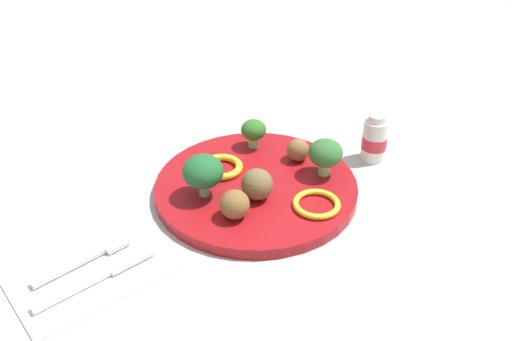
{
  "coord_description": "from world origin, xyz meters",
  "views": [
    {
      "loc": [
        -0.37,
        -0.5,
        0.45
      ],
      "look_at": [
        0.0,
        0.0,
        0.04
      ],
      "focal_mm": 38.38,
      "sensor_mm": 36.0,
      "label": 1
    }
  ],
  "objects_px": {
    "broccoli_floret_back_left": "(203,172)",
    "knife": "(100,275)",
    "meatball_mid_right": "(298,150)",
    "pepper_ring_back_right": "(221,167)",
    "fork": "(87,258)",
    "broccoli_floret_front_right": "(325,154)",
    "meatball_back_left": "(235,204)",
    "yogurt_bottle": "(375,139)",
    "broccoli_floret_far_rim": "(254,131)",
    "pepper_ring_back_left": "(317,204)",
    "meatball_mid_left": "(257,184)",
    "napkin": "(88,272)",
    "plate": "(256,187)"
  },
  "relations": [
    {
      "from": "meatball_mid_right",
      "to": "pepper_ring_back_right",
      "type": "xyz_separation_m",
      "value": [
        -0.11,
        0.04,
        -0.01
      ]
    },
    {
      "from": "knife",
      "to": "yogurt_bottle",
      "type": "bearing_deg",
      "value": 0.16
    },
    {
      "from": "pepper_ring_back_right",
      "to": "napkin",
      "type": "distance_m",
      "value": 0.24
    },
    {
      "from": "broccoli_floret_front_right",
      "to": "meatball_mid_right",
      "type": "bearing_deg",
      "value": 96.29
    },
    {
      "from": "pepper_ring_back_right",
      "to": "broccoli_floret_back_left",
      "type": "bearing_deg",
      "value": -143.66
    },
    {
      "from": "plate",
      "to": "broccoli_floret_back_left",
      "type": "height_order",
      "value": "broccoli_floret_back_left"
    },
    {
      "from": "broccoli_floret_back_left",
      "to": "pepper_ring_back_right",
      "type": "relative_size",
      "value": 0.96
    },
    {
      "from": "meatball_mid_right",
      "to": "fork",
      "type": "relative_size",
      "value": 0.27
    },
    {
      "from": "meatball_back_left",
      "to": "yogurt_bottle",
      "type": "xyz_separation_m",
      "value": [
        0.26,
        0.01,
        -0.0
      ]
    },
    {
      "from": "fork",
      "to": "broccoli_floret_front_right",
      "type": "bearing_deg",
      "value": -6.91
    },
    {
      "from": "broccoli_floret_back_left",
      "to": "pepper_ring_back_left",
      "type": "xyz_separation_m",
      "value": [
        0.1,
        -0.11,
        -0.03
      ]
    },
    {
      "from": "broccoli_floret_back_left",
      "to": "knife",
      "type": "bearing_deg",
      "value": -163.07
    },
    {
      "from": "meatball_mid_right",
      "to": "pepper_ring_back_right",
      "type": "height_order",
      "value": "meatball_mid_right"
    },
    {
      "from": "broccoli_floret_front_right",
      "to": "meatball_mid_left",
      "type": "distance_m",
      "value": 0.11
    },
    {
      "from": "meatball_mid_left",
      "to": "pepper_ring_back_right",
      "type": "bearing_deg",
      "value": 91.63
    },
    {
      "from": "meatball_back_left",
      "to": "broccoli_floret_back_left",
      "type": "bearing_deg",
      "value": 96.32
    },
    {
      "from": "meatball_mid_right",
      "to": "yogurt_bottle",
      "type": "relative_size",
      "value": 0.44
    },
    {
      "from": "broccoli_floret_front_right",
      "to": "meatball_mid_left",
      "type": "bearing_deg",
      "value": 174.59
    },
    {
      "from": "broccoli_floret_back_left",
      "to": "meatball_mid_left",
      "type": "bearing_deg",
      "value": -40.41
    },
    {
      "from": "broccoli_floret_back_left",
      "to": "meatball_back_left",
      "type": "height_order",
      "value": "broccoli_floret_back_left"
    },
    {
      "from": "pepper_ring_back_left",
      "to": "fork",
      "type": "distance_m",
      "value": 0.29
    },
    {
      "from": "meatball_back_left",
      "to": "knife",
      "type": "relative_size",
      "value": 0.26
    },
    {
      "from": "fork",
      "to": "broccoli_floret_far_rim",
      "type": "bearing_deg",
      "value": 14.88
    },
    {
      "from": "broccoli_floret_back_left",
      "to": "napkin",
      "type": "height_order",
      "value": "broccoli_floret_back_left"
    },
    {
      "from": "fork",
      "to": "yogurt_bottle",
      "type": "relative_size",
      "value": 1.62
    },
    {
      "from": "broccoli_floret_far_rim",
      "to": "meatball_mid_right",
      "type": "relative_size",
      "value": 1.34
    },
    {
      "from": "broccoli_floret_back_left",
      "to": "fork",
      "type": "distance_m",
      "value": 0.18
    },
    {
      "from": "knife",
      "to": "yogurt_bottle",
      "type": "xyz_separation_m",
      "value": [
        0.44,
        0.0,
        0.03
      ]
    },
    {
      "from": "broccoli_floret_back_left",
      "to": "plate",
      "type": "bearing_deg",
      "value": -13.1
    },
    {
      "from": "broccoli_floret_front_right",
      "to": "broccoli_floret_back_left",
      "type": "distance_m",
      "value": 0.17
    },
    {
      "from": "plate",
      "to": "fork",
      "type": "distance_m",
      "value": 0.24
    },
    {
      "from": "broccoli_floret_far_rim",
      "to": "meatball_mid_left",
      "type": "xyz_separation_m",
      "value": [
        -0.07,
        -0.11,
        -0.01
      ]
    },
    {
      "from": "pepper_ring_back_right",
      "to": "fork",
      "type": "height_order",
      "value": "pepper_ring_back_right"
    },
    {
      "from": "broccoli_floret_far_rim",
      "to": "meatball_mid_right",
      "type": "distance_m",
      "value": 0.08
    },
    {
      "from": "pepper_ring_back_left",
      "to": "fork",
      "type": "height_order",
      "value": "pepper_ring_back_left"
    },
    {
      "from": "broccoli_floret_far_rim",
      "to": "knife",
      "type": "distance_m",
      "value": 0.32
    },
    {
      "from": "broccoli_floret_far_rim",
      "to": "meatball_back_left",
      "type": "xyz_separation_m",
      "value": [
        -0.12,
        -0.13,
        -0.01
      ]
    },
    {
      "from": "plate",
      "to": "napkin",
      "type": "distance_m",
      "value": 0.25
    },
    {
      "from": "broccoli_floret_far_rim",
      "to": "meatball_mid_right",
      "type": "height_order",
      "value": "broccoli_floret_far_rim"
    },
    {
      "from": "broccoli_floret_far_rim",
      "to": "pepper_ring_back_left",
      "type": "xyz_separation_m",
      "value": [
        -0.02,
        -0.17,
        -0.02
      ]
    },
    {
      "from": "meatball_mid_right",
      "to": "meatball_back_left",
      "type": "bearing_deg",
      "value": -159.07
    },
    {
      "from": "meatball_back_left",
      "to": "fork",
      "type": "xyz_separation_m",
      "value": [
        -0.18,
        0.05,
        -0.03
      ]
    },
    {
      "from": "plate",
      "to": "broccoli_floret_front_right",
      "type": "height_order",
      "value": "broccoli_floret_front_right"
    },
    {
      "from": "plate",
      "to": "pepper_ring_back_left",
      "type": "xyz_separation_m",
      "value": [
        0.03,
        -0.09,
        0.01
      ]
    },
    {
      "from": "knife",
      "to": "yogurt_bottle",
      "type": "height_order",
      "value": "yogurt_bottle"
    },
    {
      "from": "pepper_ring_back_left",
      "to": "knife",
      "type": "bearing_deg",
      "value": 168.58
    },
    {
      "from": "broccoli_floret_back_left",
      "to": "meatball_mid_left",
      "type": "height_order",
      "value": "broccoli_floret_back_left"
    },
    {
      "from": "broccoli_floret_front_right",
      "to": "napkin",
      "type": "height_order",
      "value": "broccoli_floret_front_right"
    },
    {
      "from": "plate",
      "to": "broccoli_floret_back_left",
      "type": "relative_size",
      "value": 4.69
    },
    {
      "from": "plate",
      "to": "yogurt_bottle",
      "type": "relative_size",
      "value": 3.74
    }
  ]
}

